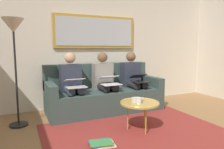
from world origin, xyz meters
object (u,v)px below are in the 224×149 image
Objects in this scene: couch at (103,94)px; standing_lamp at (14,38)px; magazine_stack at (102,144)px; person_middle at (105,80)px; coffee_table at (140,103)px; laptop_silver at (75,83)px; framed_mirror at (96,32)px; person_right at (72,82)px; laptop_black at (139,79)px; laptop_white at (110,80)px; cup at (139,101)px; bowl at (137,100)px; person_left at (133,78)px.

standing_lamp is (1.55, 0.27, 1.06)m from couch.
person_middle is at bearing -113.68° from magazine_stack.
laptop_silver reaches higher than coffee_table.
person_right is at bearing 35.52° from framed_mirror.
standing_lamp reaches higher than coffee_table.
laptop_silver is (1.28, 0.01, 0.00)m from laptop_black.
framed_mirror reaches higher than magazine_stack.
person_right is (0.64, 0.00, 0.00)m from person_middle.
laptop_white is (0.00, 0.70, -0.92)m from framed_mirror.
standing_lamp is (1.58, -1.01, 0.90)m from cup.
bowl is 0.51× the size of laptop_silver.
laptop_black is 0.92× the size of laptop_white.
cup is 0.27× the size of laptop_silver.
magazine_stack is (0.69, 0.24, -0.38)m from coffee_table.
framed_mirror is 4.83× the size of laptop_white.
laptop_white is at bearing 90.00° from framed_mirror.
magazine_stack is at bearing 24.30° from bowl.
framed_mirror reaches higher than laptop_black.
magazine_stack is (0.69, 0.31, -0.42)m from bowl.
person_middle reaches higher than coffee_table.
framed_mirror is 1.54× the size of person_right.
person_right is 0.69× the size of standing_lamp.
laptop_silver is 0.20× the size of standing_lamp.
couch is 1.93× the size of person_middle.
framed_mirror is at bearing -132.29° from laptop_silver.
couch reaches higher than laptop_silver.
laptop_white is at bearing 178.50° from standing_lamp.
magazine_stack is at bearing 42.64° from laptop_black.
laptop_black is (-0.61, -0.97, 0.15)m from cup.
person_middle is (0.03, -1.21, 0.14)m from cup.
standing_lamp is (1.55, -0.04, 0.74)m from laptop_white.
coffee_table is at bearing -160.62° from magazine_stack.
couch is 0.31m from person_middle.
person_left is 3.40× the size of laptop_silver.
cup is at bearing 91.47° from person_middle.
person_left is 0.64m from person_middle.
person_right reaches higher than coffee_table.
person_middle reaches higher than laptop_silver.
coffee_table is 1.29m from person_left.
couch reaches higher than coffee_table.
laptop_black reaches higher than coffee_table.
person_left is 2.33m from standing_lamp.
cup is at bearing 63.19° from person_left.
person_right is 0.25m from laptop_silver.
laptop_black is at bearing -123.84° from bowl.
person_left reaches higher than laptop_silver.
cup is 0.08× the size of person_middle.
person_right is (0.64, -0.24, -0.02)m from laptop_white.
person_middle is (0.64, 0.00, 0.00)m from person_left.
person_left is 0.69× the size of standing_lamp.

